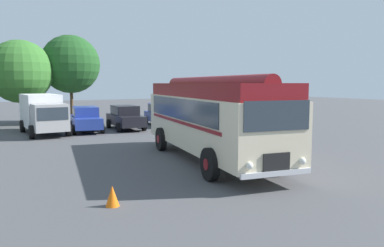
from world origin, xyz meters
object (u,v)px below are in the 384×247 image
(car_mid_right, at_px, (161,114))
(traffic_cone, at_px, (112,196))
(box_van, at_px, (43,112))
(car_mid_left, at_px, (125,117))
(car_far_right, at_px, (190,113))
(vintage_bus, at_px, (210,115))
(car_near_left, at_px, (86,119))

(car_mid_right, distance_m, traffic_cone, 18.98)
(traffic_cone, bearing_deg, box_van, 88.21)
(car_mid_left, xyz_separation_m, box_van, (-5.35, 0.46, 0.52))
(car_far_right, relative_size, box_van, 0.74)
(car_mid_right, xyz_separation_m, box_van, (-8.57, -0.53, 0.52))
(car_mid_left, height_order, traffic_cone, car_mid_left)
(car_mid_left, bearing_deg, vintage_bus, -92.28)
(car_near_left, relative_size, car_far_right, 1.02)
(traffic_cone, bearing_deg, car_mid_left, 69.52)
(car_near_left, distance_m, car_mid_right, 6.00)
(vintage_bus, xyz_separation_m, car_near_left, (-2.24, 11.95, -1.05))
(vintage_bus, bearing_deg, box_van, 111.59)
(vintage_bus, height_order, box_van, vintage_bus)
(car_near_left, relative_size, box_van, 0.75)
(box_van, relative_size, traffic_cone, 10.64)
(car_mid_left, xyz_separation_m, traffic_cone, (-5.85, -15.67, -0.57))
(car_mid_right, bearing_deg, car_near_left, -171.38)
(box_van, bearing_deg, car_mid_right, 3.52)
(box_van, bearing_deg, car_near_left, -8.06)
(car_mid_right, relative_size, car_far_right, 1.02)
(car_mid_right, height_order, traffic_cone, car_mid_right)
(vintage_bus, xyz_separation_m, car_far_right, (6.11, 12.76, -1.05))
(car_near_left, height_order, box_van, box_van)
(car_near_left, bearing_deg, car_mid_right, 8.62)
(traffic_cone, bearing_deg, vintage_bus, 35.32)
(box_van, bearing_deg, car_far_right, 2.28)
(car_near_left, xyz_separation_m, traffic_cone, (-3.14, -15.76, -0.57))
(car_near_left, height_order, car_mid_left, same)
(car_near_left, distance_m, traffic_cone, 16.08)
(car_mid_right, bearing_deg, car_mid_left, -162.95)
(vintage_bus, height_order, car_far_right, vintage_bus)
(car_mid_left, distance_m, car_mid_right, 3.37)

